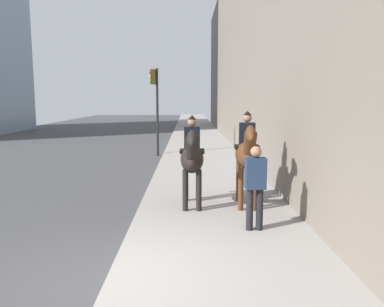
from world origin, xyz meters
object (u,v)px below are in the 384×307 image
at_px(traffic_light_near_curb, 155,98).
at_px(pedestrian_greeting, 255,182).
at_px(mounted_horse_near, 192,157).
at_px(mounted_horse_far, 247,153).

bearing_deg(traffic_light_near_curb, pedestrian_greeting, -165.25).
xyz_separation_m(mounted_horse_near, pedestrian_greeting, (-1.72, -1.24, -0.24)).
height_order(mounted_horse_near, mounted_horse_far, mounted_horse_far).
xyz_separation_m(mounted_horse_far, traffic_light_near_curb, (9.25, 2.99, 1.34)).
bearing_deg(pedestrian_greeting, mounted_horse_near, 32.93).
bearing_deg(mounted_horse_far, traffic_light_near_curb, -157.91).
relative_size(mounted_horse_near, mounted_horse_far, 0.96).
xyz_separation_m(pedestrian_greeting, traffic_light_near_curb, (10.99, 2.89, 1.68)).
height_order(mounted_horse_near, pedestrian_greeting, mounted_horse_near).
distance_m(pedestrian_greeting, traffic_light_near_curb, 11.49).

